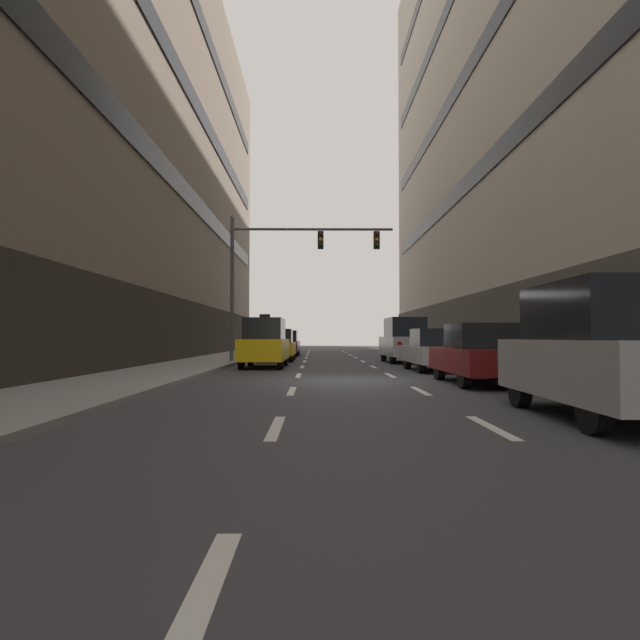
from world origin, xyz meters
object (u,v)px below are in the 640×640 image
object	(u,v)px
taxi_driving_0	(265,343)
car_parked_3	(405,340)
car_parked_1	(480,354)
car_parked_0	(602,351)
car_driving_2	(285,344)
taxi_driving_1	(277,345)
car_parked_2	(434,350)
traffic_signal_0	(286,260)

from	to	relation	value
taxi_driving_0	car_parked_3	distance (m)	7.80
car_parked_1	car_parked_0	bearing A→B (deg)	-90.00
car_driving_2	car_parked_0	bearing A→B (deg)	-76.47
taxi_driving_1	car_parked_1	bearing A→B (deg)	-64.50
car_parked_1	car_parked_2	bearing A→B (deg)	89.99
car_parked_3	car_parked_2	bearing A→B (deg)	-89.99
car_driving_2	car_parked_2	size ratio (longest dim) A/B	1.07
car_parked_2	taxi_driving_0	bearing A→B (deg)	160.63
car_parked_2	traffic_signal_0	size ratio (longest dim) A/B	0.54
car_driving_2	car_parked_3	distance (m)	10.91
taxi_driving_0	taxi_driving_1	xyz separation A→B (m)	(0.07, 5.76, -0.19)
car_driving_2	car_parked_3	xyz separation A→B (m)	(6.47, -8.78, 0.27)
taxi_driving_0	car_driving_2	bearing A→B (deg)	89.63
car_driving_2	car_parked_3	world-z (taller)	car_parked_3
taxi_driving_0	traffic_signal_0	size ratio (longest dim) A/B	0.55
car_parked_1	car_parked_3	bearing A→B (deg)	90.00
car_parked_3	traffic_signal_0	size ratio (longest dim) A/B	0.59
traffic_signal_0	taxi_driving_0	bearing A→B (deg)	-102.38
taxi_driving_0	taxi_driving_1	size ratio (longest dim) A/B	0.95
taxi_driving_0	car_parked_1	xyz separation A→B (m)	(6.55, -7.82, -0.22)
taxi_driving_0	car_parked_0	xyz separation A→B (m)	(6.55, -13.86, 0.04)
car_driving_2	car_parked_1	world-z (taller)	car_driving_2
car_parked_1	traffic_signal_0	xyz separation A→B (m)	(-5.86, 10.97, 4.14)
car_parked_2	taxi_driving_1	bearing A→B (deg)	128.78
taxi_driving_0	car_parked_2	distance (m)	6.95
taxi_driving_0	car_parked_1	size ratio (longest dim) A/B	0.98
car_parked_1	taxi_driving_0	bearing A→B (deg)	129.95
car_parked_0	car_parked_3	size ratio (longest dim) A/B	0.96
car_parked_2	car_parked_3	world-z (taller)	car_parked_3
car_parked_0	car_parked_1	xyz separation A→B (m)	(-0.00, 6.04, -0.25)
car_parked_3	car_parked_1	bearing A→B (deg)	-90.00
car_parked_0	car_parked_3	world-z (taller)	car_parked_3
taxi_driving_1	car_parked_0	distance (m)	20.67
car_parked_0	car_parked_2	xyz separation A→B (m)	(0.00, 11.56, -0.28)
taxi_driving_1	car_parked_3	bearing A→B (deg)	-13.32
car_driving_2	taxi_driving_0	bearing A→B (deg)	-90.37
traffic_signal_0	car_parked_2	bearing A→B (deg)	-42.91
car_parked_2	traffic_signal_0	bearing A→B (deg)	137.09
taxi_driving_1	traffic_signal_0	size ratio (longest dim) A/B	0.58
car_parked_1	car_driving_2	bearing A→B (deg)	107.24
taxi_driving_1	car_parked_1	world-z (taller)	taxi_driving_1
traffic_signal_0	taxi_driving_1	bearing A→B (deg)	103.30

